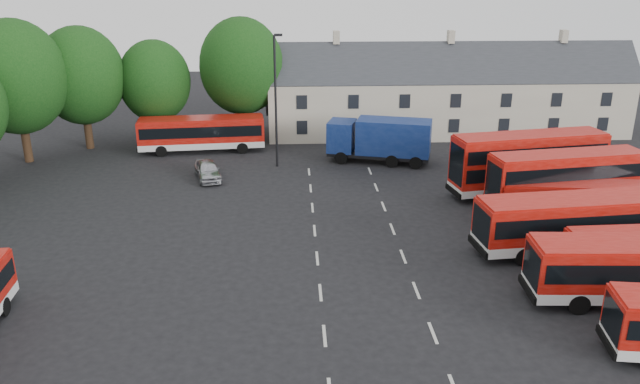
{
  "coord_description": "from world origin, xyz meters",
  "views": [
    {
      "loc": [
        -1.33,
        -30.43,
        15.93
      ],
      "look_at": [
        0.4,
        7.14,
        2.2
      ],
      "focal_mm": 35.0,
      "sensor_mm": 36.0,
      "label": 1
    }
  ],
  "objects": [
    {
      "name": "ground",
      "position": [
        0.0,
        0.0,
        0.0
      ],
      "size": [
        140.0,
        140.0,
        0.0
      ],
      "primitive_type": "plane",
      "color": "black",
      "rests_on": "ground"
    },
    {
      "name": "bus_north",
      "position": [
        -9.45,
        24.38,
        1.88
      ],
      "size": [
        11.26,
        3.55,
        3.13
      ],
      "rotation": [
        0.0,
        0.0,
        0.09
      ],
      "color": "silver",
      "rests_on": "ground"
    },
    {
      "name": "treeline",
      "position": [
        -20.74,
        19.36,
        6.68
      ],
      "size": [
        29.92,
        32.59,
        12.01
      ],
      "color": "black",
      "rests_on": "ground"
    },
    {
      "name": "bus_row_d",
      "position": [
        15.28,
        2.21,
        2.05
      ],
      "size": [
        12.28,
        3.95,
        3.41
      ],
      "rotation": [
        0.0,
        0.0,
        0.1
      ],
      "color": "silver",
      "rests_on": "ground"
    },
    {
      "name": "bus_dd_north",
      "position": [
        15.73,
        11.98,
        2.62
      ],
      "size": [
        11.49,
        4.42,
        4.6
      ],
      "rotation": [
        0.0,
        0.0,
        0.17
      ],
      "color": "silver",
      "rests_on": "ground"
    },
    {
      "name": "lane_markings",
      "position": [
        2.5,
        2.0,
        0.01
      ],
      "size": [
        5.15,
        33.8,
        0.01
      ],
      "color": "beige",
      "rests_on": "ground"
    },
    {
      "name": "lamppost",
      "position": [
        -2.6,
        19.67,
        5.8
      ],
      "size": [
        0.75,
        0.31,
        10.87
      ],
      "rotation": [
        0.0,
        0.0,
        0.06
      ],
      "color": "black",
      "rests_on": "ground"
    },
    {
      "name": "bus_dd_south",
      "position": [
        16.92,
        8.2,
        2.44
      ],
      "size": [
        10.69,
        3.9,
        4.28
      ],
      "rotation": [
        0.0,
        0.0,
        0.15
      ],
      "color": "silver",
      "rests_on": "ground"
    },
    {
      "name": "silver_car",
      "position": [
        -8.02,
        16.58,
        0.74
      ],
      "size": [
        2.83,
        4.63,
        1.47
      ],
      "primitive_type": "imported",
      "rotation": [
        0.0,
        0.0,
        0.27
      ],
      "color": "#B3B5BB",
      "rests_on": "ground"
    },
    {
      "name": "bus_row_e",
      "position": [
        17.04,
        6.57,
        1.65
      ],
      "size": [
        9.93,
        3.5,
        2.75
      ],
      "rotation": [
        0.0,
        0.0,
        -0.14
      ],
      "color": "silver",
      "rests_on": "ground"
    },
    {
      "name": "terrace_houses",
      "position": [
        14.0,
        30.0,
        3.86
      ],
      "size": [
        35.7,
        7.13,
        10.06
      ],
      "color": "beige",
      "rests_on": "ground"
    },
    {
      "name": "box_truck",
      "position": [
        6.16,
        20.37,
        2.11
      ],
      "size": [
        9.01,
        4.9,
        3.76
      ],
      "rotation": [
        0.0,
        0.0,
        -0.27
      ],
      "color": "black",
      "rests_on": "ground"
    }
  ]
}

